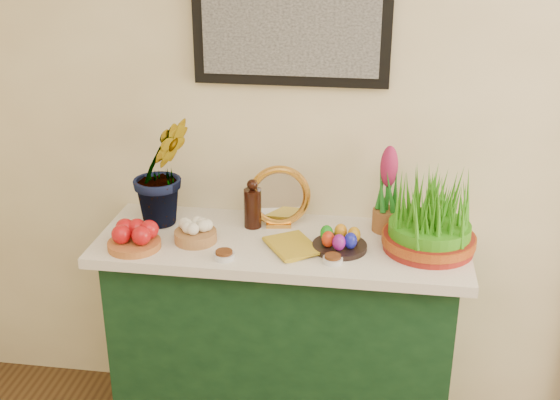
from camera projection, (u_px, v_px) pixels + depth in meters
The scene contains 14 objects.
room at pixel (507, 379), 0.56m from camera, with size 4.50×4.54×2.72m.
sideboard at pixel (282, 342), 2.85m from camera, with size 1.30×0.45×0.85m, color #163D1E.
tablecloth at pixel (282, 243), 2.67m from camera, with size 1.40×0.55×0.04m, color white.
hyacinth_green at pixel (161, 154), 2.70m from camera, with size 0.29×0.24×0.57m, color #1E751E.
apple_bowl at pixel (134, 238), 2.58m from camera, with size 0.23×0.23×0.10m.
garlic_basket at pixel (195, 232), 2.63m from camera, with size 0.18×0.18×0.09m.
vinegar_cruet at pixel (253, 206), 2.73m from camera, with size 0.07×0.07×0.20m.
mirror at pixel (279, 197), 2.74m from camera, with size 0.25×0.09×0.25m.
book at pixel (273, 249), 2.55m from camera, with size 0.14×0.20×0.03m, color gold.
spice_dish_left at pixel (224, 255), 2.51m from camera, with size 0.08×0.08×0.03m.
spice_dish_right at pixel (333, 259), 2.48m from camera, with size 0.07×0.07×0.03m.
egg_plate at pixel (340, 242), 2.57m from camera, with size 0.25×0.25×0.08m.
hyacinth_pink at pixel (387, 193), 2.68m from camera, with size 0.11×0.11×0.35m.
wheatgrass_sabzeh at pixel (430, 219), 2.54m from camera, with size 0.34×0.34×0.28m.
Camera 1 is at (-0.06, -0.37, 2.05)m, focal length 45.00 mm.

